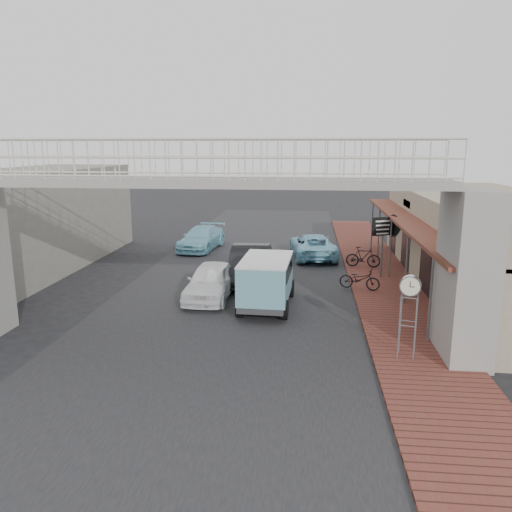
% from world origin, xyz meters
% --- Properties ---
extents(ground, '(120.00, 120.00, 0.00)m').
position_xyz_m(ground, '(0.00, 0.00, 0.00)').
color(ground, black).
rests_on(ground, ground).
extents(road_strip, '(10.00, 60.00, 0.01)m').
position_xyz_m(road_strip, '(0.00, 0.00, 0.01)').
color(road_strip, black).
rests_on(road_strip, ground).
extents(sidewalk, '(3.00, 40.00, 0.10)m').
position_xyz_m(sidewalk, '(6.50, 3.00, 0.05)').
color(sidewalk, brown).
rests_on(sidewalk, ground).
extents(shophouse_row, '(7.20, 18.00, 4.00)m').
position_xyz_m(shophouse_row, '(10.97, 4.00, 2.01)').
color(shophouse_row, gray).
rests_on(shophouse_row, ground).
extents(footbridge, '(16.40, 2.40, 6.34)m').
position_xyz_m(footbridge, '(0.00, -4.00, 3.18)').
color(footbridge, gray).
rests_on(footbridge, ground).
extents(building_far_left, '(5.00, 14.00, 5.00)m').
position_xyz_m(building_far_left, '(-11.00, 6.00, 2.50)').
color(building_far_left, gray).
rests_on(building_far_left, ground).
extents(white_hatchback, '(1.86, 4.32, 1.45)m').
position_xyz_m(white_hatchback, '(-0.89, 1.07, 0.73)').
color(white_hatchback, white).
rests_on(white_hatchback, ground).
extents(dark_sedan, '(1.82, 5.02, 1.65)m').
position_xyz_m(dark_sedan, '(0.42, 3.80, 0.82)').
color(dark_sedan, black).
rests_on(dark_sedan, ground).
extents(angkot_curb, '(2.85, 5.10, 1.35)m').
position_xyz_m(angkot_curb, '(3.35, 9.20, 0.67)').
color(angkot_curb, '#7DC1D9').
rests_on(angkot_curb, ground).
extents(angkot_far, '(2.51, 4.90, 1.36)m').
position_xyz_m(angkot_far, '(-3.38, 10.87, 0.68)').
color(angkot_far, '#78BCD1').
rests_on(angkot_far, ground).
extents(angkot_van, '(2.03, 4.14, 1.99)m').
position_xyz_m(angkot_van, '(1.50, 0.13, 1.26)').
color(angkot_van, black).
rests_on(angkot_van, ground).
extents(motorcycle_near, '(1.85, 1.10, 0.92)m').
position_xyz_m(motorcycle_near, '(5.30, 2.66, 0.56)').
color(motorcycle_near, black).
rests_on(motorcycle_near, sidewalk).
extents(motorcycle_far, '(1.79, 0.73, 1.04)m').
position_xyz_m(motorcycle_far, '(5.87, 6.80, 0.62)').
color(motorcycle_far, black).
rests_on(motorcycle_far, sidewalk).
extents(street_clock, '(0.63, 0.58, 2.46)m').
position_xyz_m(street_clock, '(5.98, -4.35, 2.14)').
color(street_clock, '#59595B').
rests_on(street_clock, sidewalk).
extents(arrow_sign, '(1.78, 1.21, 2.95)m').
position_xyz_m(arrow_sign, '(7.19, 5.21, 2.48)').
color(arrow_sign, '#59595B').
rests_on(arrow_sign, sidewalk).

